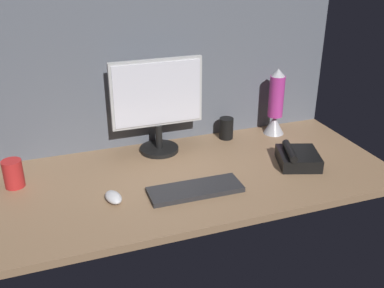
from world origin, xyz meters
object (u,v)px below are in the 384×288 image
object	(u,v)px
lava_lamp	(275,107)
mouse	(113,197)
monitor	(157,102)
mug_black_travel	(226,128)
mug_red_plastic	(13,174)
keyboard	(195,190)
desk_phone	(297,158)

from	to	relation	value
lava_lamp	mouse	bearing A→B (deg)	-157.24
monitor	mug_black_travel	world-z (taller)	monitor
mouse	mug_black_travel	size ratio (longest dim) A/B	0.91
mug_black_travel	mug_red_plastic	size ratio (longest dim) A/B	0.92
monitor	mug_red_plastic	distance (cm)	67.25
mug_red_plastic	monitor	bearing A→B (deg)	11.56
mug_red_plastic	lava_lamp	distance (cm)	124.97
mug_red_plastic	mug_black_travel	bearing A→B (deg)	8.83
mouse	mug_red_plastic	size ratio (longest dim) A/B	0.84
keyboard	monitor	bearing A→B (deg)	95.20
monitor	mouse	distance (cm)	51.77
keyboard	desk_phone	distance (cm)	50.75
keyboard	desk_phone	bearing A→B (deg)	8.87
keyboard	mug_black_travel	world-z (taller)	mug_black_travel
keyboard	mouse	world-z (taller)	mouse
mouse	mug_black_travel	bearing A→B (deg)	20.32
mouse	mug_black_travel	xyz separation A→B (cm)	(63.47, 39.62, 3.57)
mug_red_plastic	mouse	bearing A→B (deg)	-34.62
mug_black_travel	lava_lamp	distance (cm)	26.97
keyboard	mouse	distance (cm)	31.75
mouse	desk_phone	xyz separation A→B (cm)	(81.68, 3.24, 1.49)
monitor	mug_red_plastic	size ratio (longest dim) A/B	3.80
lava_lamp	desk_phone	distance (cm)	36.45
monitor	mouse	size ratio (longest dim) A/B	4.51
keyboard	desk_phone	xyz separation A→B (cm)	(50.19, 7.21, 2.19)
mug_red_plastic	keyboard	bearing A→B (deg)	-22.97
monitor	mouse	bearing A→B (deg)	-127.16
monitor	mouse	xyz separation A→B (cm)	(-28.24, -37.26, -22.24)
monitor	mug_red_plastic	bearing A→B (deg)	-168.44
mug_black_travel	desk_phone	xyz separation A→B (cm)	(18.21, -36.38, -2.08)
keyboard	mug_red_plastic	bearing A→B (deg)	157.73
keyboard	lava_lamp	world-z (taller)	lava_lamp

